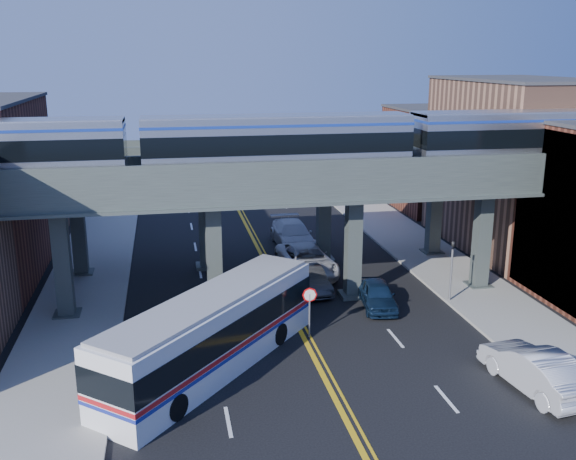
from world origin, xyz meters
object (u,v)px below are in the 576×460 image
car_lane_a (377,295)px  transit_train (278,142)px  traffic_signal (452,264)px  car_lane_c (307,260)px  stop_sign (310,304)px  transit_bus (212,333)px  car_lane_b (310,279)px  car_parked_curb (535,369)px  car_lane_d (293,235)px

car_lane_a → transit_train: bearing=168.2°
traffic_signal → car_lane_c: traffic_signal is taller
car_lane_c → stop_sign: bearing=-106.0°
transit_train → stop_sign: 8.96m
transit_bus → car_lane_b: transit_bus is taller
stop_sign → car_lane_a: bearing=34.2°
stop_sign → traffic_signal: size_ratio=0.64×
stop_sign → car_lane_c: bearing=78.2°
stop_sign → transit_bus: bearing=-154.0°
car_lane_b → car_lane_c: (0.51, 3.26, 0.16)m
transit_bus → car_lane_b: 11.01m
traffic_signal → car_lane_a: bearing=178.1°
stop_sign → traffic_signal: (8.90, 3.00, 0.54)m
car_lane_b → car_lane_c: car_lane_c is taller
car_lane_a → car_parked_curb: size_ratio=0.79×
stop_sign → car_lane_d: 15.88m
transit_train → transit_bus: transit_train is taller
transit_train → car_parked_curb: transit_train is taller
traffic_signal → transit_bus: 14.95m
car_lane_a → car_lane_c: 7.01m
stop_sign → car_lane_c: stop_sign is taller
traffic_signal → car_parked_curb: bearing=-94.2°
stop_sign → car_lane_c: size_ratio=0.41×
transit_bus → car_lane_c: transit_bus is taller
car_lane_d → car_parked_curb: car_lane_d is taller
car_lane_a → car_lane_d: size_ratio=0.69×
car_lane_d → transit_train: bearing=-106.9°
car_lane_a → car_lane_b: (-3.12, 3.24, -0.02)m
transit_train → car_lane_a: transit_train is taller
transit_bus → traffic_signal: bearing=-27.8°
car_lane_c → car_parked_curb: bearing=-73.7°
car_parked_curb → car_lane_d: bearing=-82.7°
transit_bus → car_lane_d: (7.32, 18.14, -0.80)m
transit_train → car_lane_b: (2.20, 1.38, -8.43)m
traffic_signal → car_lane_d: bearing=117.5°
stop_sign → car_parked_curb: (8.17, -6.89, -0.84)m
car_lane_c → car_parked_curb: 17.64m
stop_sign → car_lane_b: size_ratio=0.59×
car_lane_b → car_parked_curb: bearing=-68.3°
transit_train → car_lane_c: transit_train is taller
car_lane_d → stop_sign: bearing=-99.5°
car_lane_b → car_lane_d: 9.35m
car_lane_c → car_parked_curb: size_ratio=1.15×
car_lane_d → car_parked_curb: 23.32m
transit_bus → transit_train: bearing=10.8°
stop_sign → car_parked_curb: stop_sign is taller
car_lane_a → car_lane_d: 12.76m
transit_bus → car_parked_curb: bearing=-67.8°
traffic_signal → car_lane_b: bearing=155.5°
transit_train → car_lane_a: (5.32, -1.86, -8.42)m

